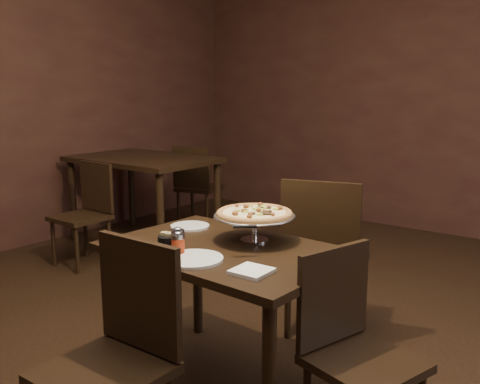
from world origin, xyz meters
The scene contains 16 objects.
room centered at (0.06, 0.03, 1.40)m, with size 6.04×7.04×2.84m.
dining_table centered at (-0.06, 0.02, 0.61)m, with size 1.16×0.81×0.70m.
background_table centered at (-2.20, 1.49, 0.70)m, with size 1.30×0.87×0.81m.
pizza_stand centered at (-0.02, 0.20, 0.83)m, with size 0.40×0.40×0.17m.
parmesan_shaker centered at (-0.21, -0.15, 0.75)m, with size 0.06×0.06×0.11m.
pepper_flake_shaker centered at (-0.15, -0.20, 0.75)m, with size 0.06×0.06×0.11m.
packet_caddy centered at (-0.27, -0.15, 0.73)m, with size 0.10×0.10×0.07m.
napkin_stack centered at (0.25, -0.20, 0.71)m, with size 0.15×0.15×0.02m, color white.
plate_left centered at (-0.45, 0.20, 0.70)m, with size 0.21×0.21×0.01m, color silver.
plate_near centered at (-0.05, -0.22, 0.70)m, with size 0.26×0.26×0.01m, color silver.
serving_spatula centered at (0.09, -0.03, 0.83)m, with size 0.14×0.14×0.02m.
chair_far centered at (0.07, 0.76, 0.52)m, with size 0.54×0.54×0.94m.
chair_near centered at (-0.01, -0.69, 0.48)m, with size 0.41×0.41×0.88m.
chair_side centered at (0.63, -0.05, 0.45)m, with size 0.47×0.47×0.82m.
bg_chair_far centered at (-2.17, 2.19, 0.47)m, with size 0.50×0.50×0.86m.
bg_chair_near centered at (-2.13, 0.79, 0.46)m, with size 0.40×0.40×0.84m.
Camera 1 is at (1.45, -1.88, 1.44)m, focal length 40.00 mm.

